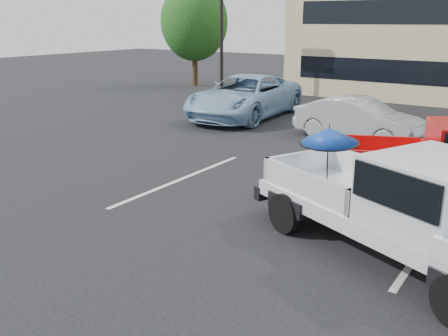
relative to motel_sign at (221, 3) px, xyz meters
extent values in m
plane|color=black|center=(10.00, -14.00, -4.65)|extent=(90.00, 90.00, 0.00)
cube|color=silver|center=(7.00, -12.00, -4.65)|extent=(0.12, 5.00, 0.01)
cube|color=silver|center=(13.00, -12.00, -4.65)|extent=(0.12, 5.00, 0.01)
cylinder|color=black|center=(0.00, 0.00, -1.65)|extent=(0.18, 0.18, 6.00)
cylinder|color=#332114|center=(-4.00, 3.00, -3.44)|extent=(0.32, 0.32, 2.42)
ellipsoid|color=#194112|center=(-4.00, 3.00, -0.91)|extent=(3.96, 3.96, 4.55)
cylinder|color=black|center=(10.68, -13.41, -4.27)|extent=(0.81, 0.57, 0.76)
cylinder|color=black|center=(11.44, -11.73, -4.27)|extent=(0.81, 0.57, 0.76)
cube|color=white|center=(12.74, -13.33, -3.98)|extent=(5.70, 3.97, 0.28)
cube|color=black|center=(10.24, -12.20, -4.15)|extent=(0.97, 1.86, 0.28)
cube|color=white|center=(13.24, -13.56, -3.30)|extent=(2.26, 2.36, 1.05)
cube|color=black|center=(13.24, -13.56, -3.10)|extent=(2.16, 2.39, 0.55)
cube|color=black|center=(11.42, -12.73, -3.92)|extent=(2.85, 2.62, 0.10)
cube|color=white|center=(11.78, -11.94, -3.62)|extent=(2.14, 1.04, 0.50)
cube|color=white|center=(11.06, -13.53, -3.62)|extent=(2.14, 1.04, 0.50)
cube|color=white|center=(10.42, -12.28, -3.62)|extent=(0.85, 1.72, 0.50)
cube|color=white|center=(12.42, -13.19, -3.62)|extent=(0.85, 1.72, 0.50)
ellipsoid|color=brown|center=(12.05, -12.70, -3.72)|extent=(0.57, 0.53, 0.30)
cylinder|color=brown|center=(12.24, -12.87, -3.76)|extent=(0.07, 0.07, 0.23)
cylinder|color=brown|center=(12.30, -12.73, -3.76)|extent=(0.07, 0.07, 0.23)
ellipsoid|color=brown|center=(12.19, -12.77, -3.53)|extent=(0.37, 0.35, 0.41)
cylinder|color=red|center=(12.21, -12.77, -3.40)|extent=(0.20, 0.20, 0.04)
sphere|color=brown|center=(12.27, -12.80, -3.30)|extent=(0.22, 0.22, 0.22)
cone|color=black|center=(12.39, -12.85, -3.32)|extent=(0.18, 0.16, 0.10)
cone|color=black|center=(12.23, -12.85, -3.19)|extent=(0.08, 0.08, 0.11)
cone|color=black|center=(12.28, -12.74, -3.19)|extent=(0.08, 0.08, 0.11)
cylinder|color=brown|center=(11.89, -12.63, -3.81)|extent=(0.27, 0.05, 0.09)
cylinder|color=black|center=(11.23, -12.92, -3.35)|extent=(0.02, 0.10, 1.05)
cone|color=#12399D|center=(11.23, -12.92, -2.80)|extent=(1.10, 1.12, 0.36)
cylinder|color=black|center=(11.23, -12.92, -2.64)|extent=(0.02, 0.02, 0.10)
cylinder|color=black|center=(11.23, -12.92, -2.93)|extent=(1.10, 1.10, 0.09)
cylinder|color=black|center=(11.38, -10.90, -4.32)|extent=(0.72, 0.49, 0.67)
cylinder|color=black|center=(10.74, -9.40, -4.32)|extent=(0.72, 0.49, 0.67)
cube|color=#B2090A|center=(12.56, -9.50, -4.06)|extent=(5.05, 3.45, 0.25)
cube|color=black|center=(10.33, -10.46, -4.21)|extent=(0.83, 1.65, 0.25)
cube|color=black|center=(11.38, -10.01, -4.01)|extent=(2.51, 2.30, 0.09)
cube|color=#B2090A|center=(11.08, -9.30, -3.74)|extent=(1.90, 0.89, 0.44)
cube|color=#B2090A|center=(11.69, -10.71, -3.74)|extent=(1.90, 0.89, 0.44)
cube|color=#B2090A|center=(10.49, -10.39, -3.74)|extent=(0.73, 1.53, 0.44)
cube|color=#B2090A|center=(12.28, -9.62, -3.74)|extent=(0.73, 1.53, 0.44)
imported|color=#A4A5AB|center=(9.18, -5.36, -3.95)|extent=(4.40, 2.00, 1.40)
imported|color=#8BB0D0|center=(3.93, -4.04, -3.80)|extent=(3.23, 6.30, 1.70)
camera|label=1|loc=(14.61, -21.29, -0.79)|focal=40.00mm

